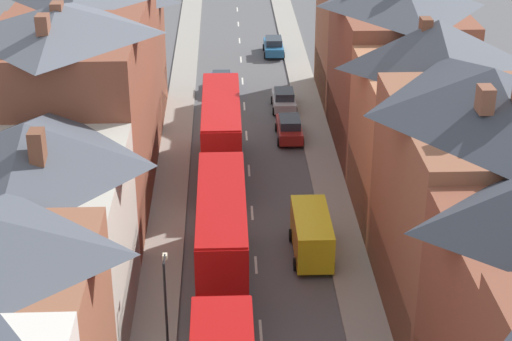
# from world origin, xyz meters

# --- Properties ---
(pavement_left) EXTENTS (2.20, 104.00, 0.14)m
(pavement_left) POSITION_xyz_m (-5.10, 38.00, 0.07)
(pavement_left) COLOR gray
(pavement_left) RESTS_ON ground
(pavement_right) EXTENTS (2.20, 104.00, 0.14)m
(pavement_right) POSITION_xyz_m (5.10, 38.00, 0.07)
(pavement_right) COLOR gray
(pavement_right) RESTS_ON ground
(centre_line_dashes) EXTENTS (0.14, 97.80, 0.01)m
(centre_line_dashes) POSITION_xyz_m (0.00, 36.00, 0.01)
(centre_line_dashes) COLOR silver
(centre_line_dashes) RESTS_ON ground
(terrace_row_left) EXTENTS (8.00, 63.90, 14.42)m
(terrace_row_left) POSITION_xyz_m (-10.19, 19.20, 5.97)
(terrace_row_left) COLOR brown
(terrace_row_left) RESTS_ON ground
(terrace_row_right) EXTENTS (8.00, 66.22, 13.56)m
(terrace_row_right) POSITION_xyz_m (10.19, 21.60, 6.24)
(terrace_row_right) COLOR silver
(terrace_row_right) RESTS_ON ground
(double_decker_bus_mid_street) EXTENTS (2.74, 10.80, 5.30)m
(double_decker_bus_mid_street) POSITION_xyz_m (-1.81, 35.52, 2.82)
(double_decker_bus_mid_street) COLOR red
(double_decker_bus_mid_street) RESTS_ON ground
(double_decker_bus_far_approaching) EXTENTS (2.74, 10.80, 5.30)m
(double_decker_bus_far_approaching) POSITION_xyz_m (-1.81, 22.10, 2.82)
(double_decker_bus_far_approaching) COLOR #B70F0F
(double_decker_bus_far_approaching) RESTS_ON ground
(car_near_silver) EXTENTS (1.90, 4.04, 1.64)m
(car_near_silver) POSITION_xyz_m (3.10, 47.18, 0.83)
(car_near_silver) COLOR #B7BABF
(car_near_silver) RESTS_ON ground
(car_parked_left_a) EXTENTS (1.90, 3.83, 1.58)m
(car_parked_left_a) POSITION_xyz_m (-1.80, 51.67, 0.80)
(car_parked_left_a) COLOR navy
(car_parked_left_a) RESTS_ON ground
(car_parked_right_a) EXTENTS (1.90, 4.38, 1.68)m
(car_parked_right_a) POSITION_xyz_m (3.10, 41.33, 0.85)
(car_parked_right_a) COLOR maroon
(car_parked_right_a) RESTS_ON ground
(car_mid_black) EXTENTS (1.90, 4.20, 1.67)m
(car_mid_black) POSITION_xyz_m (3.10, 61.38, 0.84)
(car_mid_black) COLOR #236093
(car_mid_black) RESTS_ON ground
(delivery_van) EXTENTS (2.20, 5.20, 2.41)m
(delivery_van) POSITION_xyz_m (3.10, 25.00, 1.34)
(delivery_van) COLOR yellow
(delivery_van) RESTS_ON ground
(street_lamp) EXTENTS (0.20, 1.12, 5.50)m
(street_lamp) POSITION_xyz_m (-4.25, 15.49, 3.24)
(street_lamp) COLOR black
(street_lamp) RESTS_ON ground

